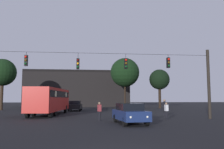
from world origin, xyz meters
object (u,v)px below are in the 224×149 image
(car_near_right, at_px, (130,113))
(tree_right_far, at_px, (3,73))
(tree_left_silhouette, at_px, (159,80))
(pedestrian_crossing_right, at_px, (99,110))
(city_bus, at_px, (50,99))
(tree_behind_building, at_px, (125,73))
(pedestrian_crossing_center, at_px, (165,107))
(pedestrian_crossing_left, at_px, (166,110))
(car_far_left, at_px, (75,106))

(car_near_right, bearing_deg, tree_right_far, 126.75)
(car_near_right, relative_size, tree_right_far, 0.54)
(tree_left_silhouette, bearing_deg, pedestrian_crossing_right, -118.11)
(city_bus, xyz_separation_m, tree_left_silhouette, (18.39, 16.87, 3.64))
(car_near_right, xyz_separation_m, tree_left_silhouette, (10.98, 27.42, 4.70))
(pedestrian_crossing_right, distance_m, tree_behind_building, 27.18)
(city_bus, xyz_separation_m, pedestrian_crossing_right, (5.29, -7.65, -0.99))
(pedestrian_crossing_center, bearing_deg, tree_left_silhouette, 73.74)
(tree_behind_building, relative_size, tree_right_far, 1.19)
(city_bus, height_order, pedestrian_crossing_left, city_bus)
(tree_behind_building, bearing_deg, pedestrian_crossing_center, -88.38)
(tree_behind_building, bearing_deg, city_bus, -123.10)
(city_bus, bearing_deg, tree_behind_building, 56.90)
(pedestrian_crossing_center, bearing_deg, city_bus, 163.03)
(car_near_right, xyz_separation_m, pedestrian_crossing_center, (4.96, 6.78, 0.22))
(car_near_right, xyz_separation_m, tree_behind_building, (4.34, 28.58, 6.17))
(pedestrian_crossing_left, relative_size, tree_right_far, 0.18)
(car_near_right, xyz_separation_m, pedestrian_crossing_left, (3.99, 3.40, 0.05))
(car_near_right, xyz_separation_m, tree_right_far, (-16.78, 22.48, 5.25))
(car_near_right, distance_m, tree_right_far, 28.54)
(pedestrian_crossing_right, height_order, tree_left_silhouette, tree_left_silhouette)
(city_bus, bearing_deg, pedestrian_crossing_left, -32.10)
(pedestrian_crossing_right, distance_m, tree_right_far, 25.01)
(car_far_left, bearing_deg, car_near_right, -75.75)
(tree_left_silhouette, bearing_deg, car_far_left, -152.34)
(pedestrian_crossing_center, distance_m, tree_behind_building, 22.61)
(pedestrian_crossing_center, xyz_separation_m, tree_behind_building, (-0.62, 21.80, 5.95))
(pedestrian_crossing_right, xyz_separation_m, tree_left_silhouette, (13.10, 24.53, 4.62))
(car_near_right, height_order, car_far_left, same)
(car_near_right, distance_m, pedestrian_crossing_left, 5.24)
(city_bus, bearing_deg, car_near_right, -54.92)
(pedestrian_crossing_left, distance_m, tree_right_far, 28.68)
(car_far_left, bearing_deg, city_bus, -106.58)
(car_near_right, height_order, pedestrian_crossing_center, pedestrian_crossing_center)
(pedestrian_crossing_center, relative_size, pedestrian_crossing_right, 1.14)
(tree_behind_building, bearing_deg, tree_right_far, -163.90)
(tree_left_silhouette, distance_m, tree_behind_building, 6.90)
(car_near_right, bearing_deg, tree_behind_building, 81.36)
(pedestrian_crossing_center, bearing_deg, pedestrian_crossing_right, -151.28)
(pedestrian_crossing_left, relative_size, pedestrian_crossing_center, 0.85)
(pedestrian_crossing_right, bearing_deg, pedestrian_crossing_center, 28.72)
(car_far_left, bearing_deg, tree_right_far, 164.29)
(car_far_left, bearing_deg, tree_behind_building, 45.78)
(city_bus, relative_size, car_near_right, 2.51)
(pedestrian_crossing_right, bearing_deg, tree_left_silhouette, 61.89)
(car_far_left, relative_size, tree_left_silhouette, 0.59)
(pedestrian_crossing_left, bearing_deg, tree_right_far, 137.43)
(pedestrian_crossing_right, relative_size, tree_behind_building, 0.16)
(car_far_left, distance_m, tree_right_far, 13.46)
(tree_behind_building, xyz_separation_m, tree_right_far, (-21.13, -6.10, -0.93))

